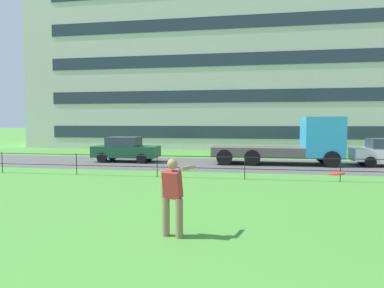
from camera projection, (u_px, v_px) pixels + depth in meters
name	position (u px, v px, depth m)	size (l,w,h in m)	color
street_strip	(246.00, 165.00, 19.44)	(80.00, 6.32, 0.01)	#565454
park_fence	(245.00, 164.00, 14.43)	(30.90, 0.04, 1.00)	black
person_thrower	(173.00, 195.00, 7.13)	(0.67, 0.76, 1.66)	#846B4C
frisbee	(336.00, 173.00, 5.89)	(0.28, 0.28, 0.06)	red
car_dark_green_left	(126.00, 149.00, 21.02)	(4.01, 1.83, 1.54)	#194C2D
flatbed_truck_right	(295.00, 144.00, 19.60)	(7.31, 2.44, 2.75)	#2D99D1
apartment_building_background	(226.00, 51.00, 34.57)	(38.47, 10.68, 19.41)	beige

